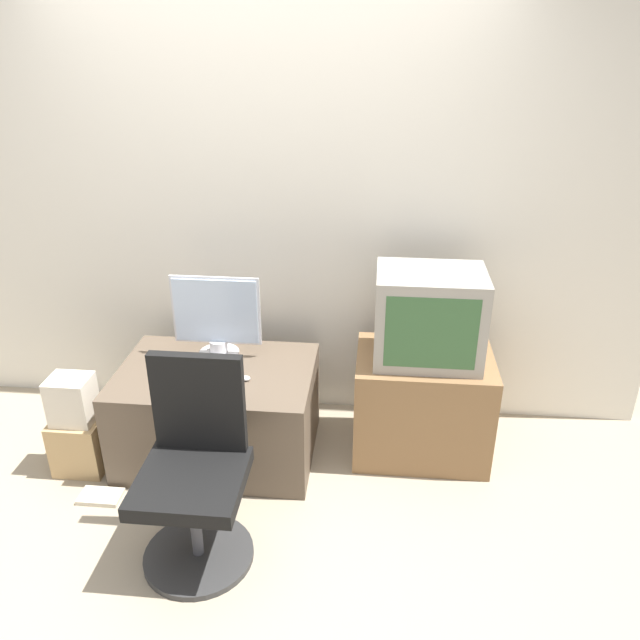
# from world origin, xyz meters

# --- Properties ---
(ground_plane) EXTENTS (12.00, 12.00, 0.00)m
(ground_plane) POSITION_xyz_m (0.00, 0.00, 0.00)
(ground_plane) COLOR tan
(wall_back) EXTENTS (4.40, 0.05, 2.60)m
(wall_back) POSITION_xyz_m (0.00, 1.32, 1.30)
(wall_back) COLOR silver
(wall_back) RESTS_ON ground_plane
(desk) EXTENTS (1.05, 0.72, 0.53)m
(desk) POSITION_xyz_m (-0.24, 0.76, 0.27)
(desk) COLOR brown
(desk) RESTS_ON ground_plane
(side_stand) EXTENTS (0.73, 0.53, 0.60)m
(side_stand) POSITION_xyz_m (0.88, 0.90, 0.30)
(side_stand) COLOR olive
(side_stand) RESTS_ON ground_plane
(main_monitor) EXTENTS (0.49, 0.22, 0.47)m
(main_monitor) POSITION_xyz_m (-0.26, 0.93, 0.76)
(main_monitor) COLOR silver
(main_monitor) RESTS_ON desk
(keyboard) EXTENTS (0.35, 0.10, 0.01)m
(keyboard) POSITION_xyz_m (-0.29, 0.64, 0.54)
(keyboard) COLOR silver
(keyboard) RESTS_ON desk
(mouse) EXTENTS (0.06, 0.04, 0.03)m
(mouse) POSITION_xyz_m (-0.05, 0.67, 0.55)
(mouse) COLOR silver
(mouse) RESTS_ON desk
(crt_tv) EXTENTS (0.55, 0.41, 0.49)m
(crt_tv) POSITION_xyz_m (0.88, 0.89, 0.84)
(crt_tv) COLOR gray
(crt_tv) RESTS_ON side_stand
(office_chair) EXTENTS (0.50, 0.50, 0.94)m
(office_chair) POSITION_xyz_m (-0.15, 0.04, 0.41)
(office_chair) COLOR #333333
(office_chair) RESTS_ON ground_plane
(cardboard_box_lower) EXTENTS (0.27, 0.23, 0.31)m
(cardboard_box_lower) POSITION_xyz_m (-0.95, 0.55, 0.15)
(cardboard_box_lower) COLOR tan
(cardboard_box_lower) RESTS_ON ground_plane
(cardboard_box_upper) EXTENTS (0.22, 0.18, 0.26)m
(cardboard_box_upper) POSITION_xyz_m (-0.95, 0.55, 0.44)
(cardboard_box_upper) COLOR beige
(cardboard_box_upper) RESTS_ON cardboard_box_lower
(book) EXTENTS (0.21, 0.13, 0.02)m
(book) POSITION_xyz_m (-0.76, 0.31, 0.01)
(book) COLOR beige
(book) RESTS_ON ground_plane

